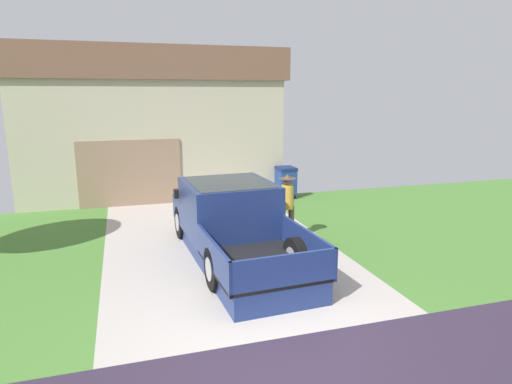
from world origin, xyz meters
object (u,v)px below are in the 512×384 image
Objects in this scene: handbag at (282,240)px; house_with_garage at (150,120)px; person_with_hat at (287,204)px; pickup_truck at (231,222)px; wheeled_trash_bin at (286,181)px.

handbag is 0.05× the size of house_with_garage.
handbag is at bearing 24.32° from person_with_hat.
pickup_truck is at bearing -10.67° from person_with_hat.
person_with_hat reaches higher than pickup_truck.
pickup_truck is at bearing -122.90° from wheeled_trash_bin.
house_with_garage is (-2.43, 7.98, 2.42)m from handbag.
pickup_truck is at bearing -82.03° from house_with_garage.
wheeled_trash_bin is (4.27, -3.34, -1.97)m from house_with_garage.
house_with_garage is 8.37× the size of wheeled_trash_bin.
wheeled_trash_bin is at bearing -139.18° from person_with_hat.
person_with_hat is 1.54× the size of wheeled_trash_bin.
person_with_hat is 4.63m from wheeled_trash_bin.
handbag is at bearing -73.07° from house_with_garage.
wheeled_trash_bin is at bearing 53.99° from pickup_truck.
pickup_truck reaches higher than wheeled_trash_bin.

